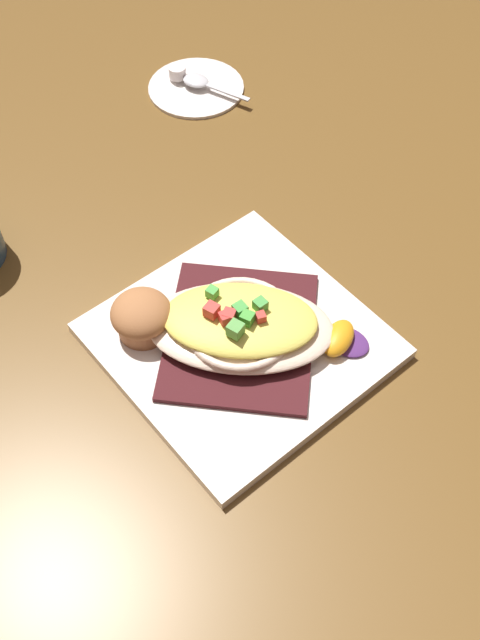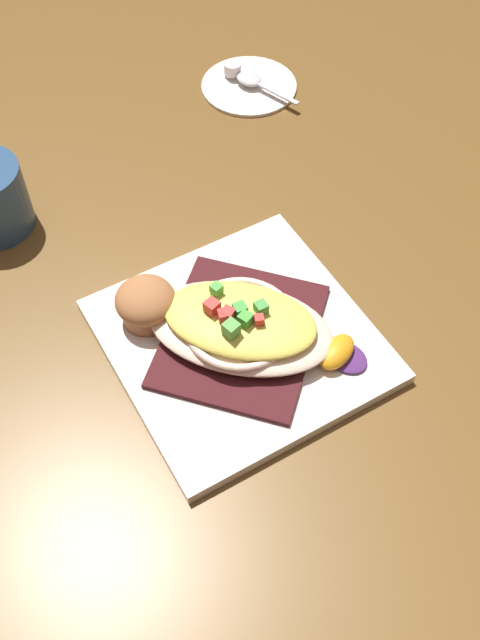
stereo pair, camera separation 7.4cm
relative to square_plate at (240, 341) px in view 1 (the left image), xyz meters
The scene contains 9 objects.
ground_plane 0.01m from the square_plate, ahead, with size 2.60×2.60×0.00m, color brown.
square_plate is the anchor object (origin of this frame).
folded_napkin 0.01m from the square_plate, ahead, with size 0.15×0.18×0.01m, color #42181B.
gratin_dish 0.03m from the square_plate, 82.40° to the right, with size 0.21×0.22×0.05m.
muffin 0.11m from the square_plate, 129.29° to the right, with size 0.06×0.06×0.05m.
orange_garnish 0.10m from the square_plate, 50.98° to the left, with size 0.06×0.06×0.02m.
creamer_saucer 0.44m from the square_plate, 153.94° to the left, with size 0.13×0.13×0.01m, color silver.
spoon 0.43m from the square_plate, 153.45° to the left, with size 0.10×0.06×0.01m.
creamer_cup_0 0.46m from the square_plate, 156.91° to the left, with size 0.02×0.02×0.02m, color white.
Camera 1 is at (0.36, -0.25, 0.65)m, focal length 41.40 mm.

